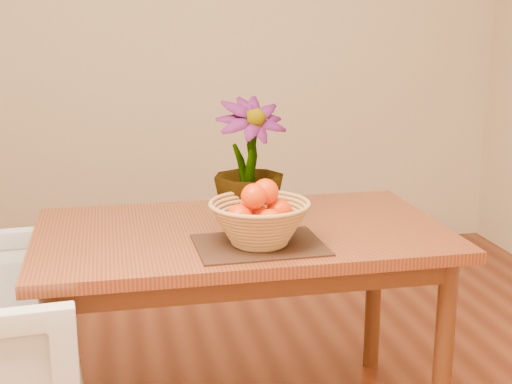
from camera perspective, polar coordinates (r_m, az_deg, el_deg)
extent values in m
cube|color=beige|center=(4.27, -6.17, 12.53)|extent=(4.00, 0.02, 2.70)
cube|color=brown|center=(2.46, -1.17, -3.39)|extent=(1.40, 0.80, 0.04)
cube|color=#4E2712|center=(2.48, -1.17, -4.71)|extent=(1.28, 0.68, 0.08)
cylinder|color=#4E2712|center=(2.51, 14.75, -12.79)|extent=(0.06, 0.06, 0.71)
cylinder|color=#4E2712|center=(2.86, -14.85, -9.31)|extent=(0.06, 0.06, 0.71)
cylinder|color=#4E2712|center=(3.04, 9.40, -7.57)|extent=(0.06, 0.06, 0.71)
cube|color=#371F14|center=(2.27, 0.29, -4.25)|extent=(0.41, 0.31, 0.01)
cylinder|color=tan|center=(2.27, 0.29, -4.08)|extent=(0.16, 0.16, 0.01)
sphere|color=#FF3304|center=(2.24, 0.29, -2.00)|extent=(0.07, 0.07, 0.07)
sphere|color=#FF3304|center=(2.28, 1.85, -1.59)|extent=(0.08, 0.08, 0.08)
sphere|color=#FF3304|center=(2.30, -0.52, -1.48)|extent=(0.08, 0.08, 0.08)
sphere|color=#FF3304|center=(2.21, -1.31, -2.05)|extent=(0.08, 0.08, 0.08)
sphere|color=#FF3304|center=(2.18, 1.15, -2.36)|extent=(0.08, 0.08, 0.08)
sphere|color=#FF3304|center=(2.25, 0.76, 0.01)|extent=(0.08, 0.08, 0.08)
sphere|color=#FF3304|center=(2.20, -0.18, -0.35)|extent=(0.08, 0.08, 0.08)
imported|color=#1A4012|center=(2.43, -0.55, 2.31)|extent=(0.29, 0.29, 0.44)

